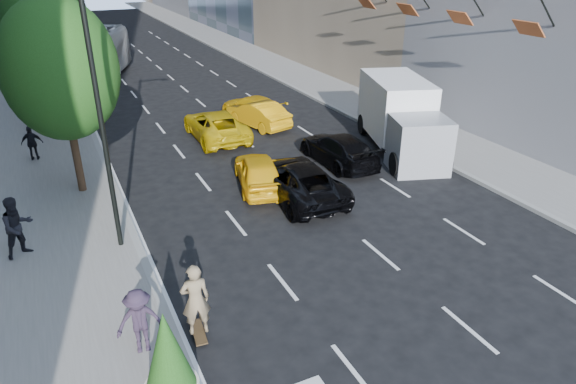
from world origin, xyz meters
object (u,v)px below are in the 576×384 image
black_sedan_mercedes (339,149)px  planter_shrub (170,370)px  skateboarder (196,304)px  city_bus (86,59)px  box_truck (401,117)px  black_sedan_lincoln (298,180)px

black_sedan_mercedes → planter_shrub: size_ratio=1.79×
skateboarder → city_bus: 29.76m
black_sedan_mercedes → planter_shrub: 15.04m
box_truck → planter_shrub: box_truck is taller
skateboarder → black_sedan_mercedes: size_ratio=0.41×
box_truck → planter_shrub: bearing=-122.8°
black_sedan_mercedes → city_bus: size_ratio=0.37×
skateboarder → box_truck: (12.72, 8.82, 0.70)m
planter_shrub → black_sedan_lincoln: bearing=50.3°
black_sedan_lincoln → city_bus: 24.15m
planter_shrub → skateboarder: bearing=63.3°
box_truck → planter_shrub: (-13.90, -11.17, -0.26)m
black_sedan_mercedes → city_bus: 22.87m
skateboarder → city_bus: city_bus is taller
black_sedan_mercedes → box_truck: size_ratio=0.65×
skateboarder → box_truck: 15.49m
planter_shrub → city_bus: bearing=86.8°
black_sedan_lincoln → city_bus: city_bus is taller
skateboarder → city_bus: size_ratio=0.15×
city_bus → box_truck: 24.17m
city_bus → black_sedan_lincoln: bearing=-53.9°
city_bus → planter_shrub: city_bus is taller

